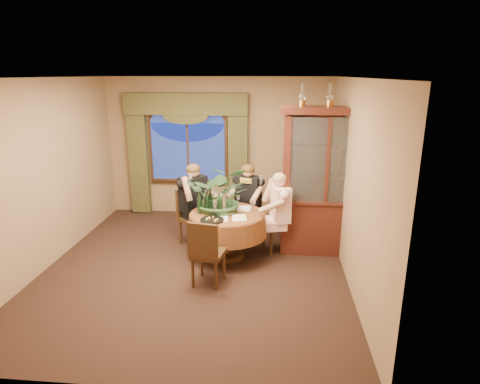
# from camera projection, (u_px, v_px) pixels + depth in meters

# --- Properties ---
(floor) EXTENTS (5.00, 5.00, 0.00)m
(floor) POSITION_uv_depth(u_px,v_px,m) (196.00, 266.00, 6.17)
(floor) COLOR black
(floor) RESTS_ON ground
(wall_back) EXTENTS (4.50, 0.00, 4.50)m
(wall_back) POSITION_uv_depth(u_px,v_px,m) (218.00, 148.00, 8.16)
(wall_back) COLOR #8D6C4B
(wall_back) RESTS_ON ground
(wall_right) EXTENTS (0.00, 5.00, 5.00)m
(wall_right) POSITION_uv_depth(u_px,v_px,m) (352.00, 182.00, 5.57)
(wall_right) COLOR #8D6C4B
(wall_right) RESTS_ON ground
(ceiling) EXTENTS (5.00, 5.00, 0.00)m
(ceiling) POSITION_uv_depth(u_px,v_px,m) (189.00, 78.00, 5.37)
(ceiling) COLOR white
(ceiling) RESTS_ON wall_back
(window) EXTENTS (1.62, 0.10, 1.32)m
(window) POSITION_uv_depth(u_px,v_px,m) (188.00, 153.00, 8.17)
(window) COLOR navy
(window) RESTS_ON wall_back
(arched_transom) EXTENTS (1.60, 0.06, 0.44)m
(arched_transom) POSITION_uv_depth(u_px,v_px,m) (187.00, 114.00, 7.95)
(arched_transom) COLOR navy
(arched_transom) RESTS_ON wall_back
(drapery_left) EXTENTS (0.38, 0.14, 2.32)m
(drapery_left) POSITION_uv_depth(u_px,v_px,m) (139.00, 158.00, 8.25)
(drapery_left) COLOR #413F1E
(drapery_left) RESTS_ON floor
(drapery_right) EXTENTS (0.38, 0.14, 2.32)m
(drapery_right) POSITION_uv_depth(u_px,v_px,m) (238.00, 160.00, 8.07)
(drapery_right) COLOR #413F1E
(drapery_right) RESTS_ON floor
(swag_valance) EXTENTS (2.45, 0.16, 0.42)m
(swag_valance) POSITION_uv_depth(u_px,v_px,m) (185.00, 104.00, 7.81)
(swag_valance) COLOR #413F1E
(swag_valance) RESTS_ON wall_back
(dining_table) EXTENTS (1.28, 1.28, 0.75)m
(dining_table) POSITION_uv_depth(u_px,v_px,m) (228.00, 235.00, 6.39)
(dining_table) COLOR maroon
(dining_table) RESTS_ON floor
(china_cabinet) EXTENTS (1.46, 0.58, 2.37)m
(china_cabinet) POSITION_uv_depth(u_px,v_px,m) (324.00, 182.00, 6.41)
(china_cabinet) COLOR #3A1713
(china_cabinet) RESTS_ON floor
(oil_lamp_left) EXTENTS (0.11, 0.11, 0.34)m
(oil_lamp_left) POSITION_uv_depth(u_px,v_px,m) (302.00, 95.00, 6.06)
(oil_lamp_left) COLOR #A5722D
(oil_lamp_left) RESTS_ON china_cabinet
(oil_lamp_center) EXTENTS (0.11, 0.11, 0.34)m
(oil_lamp_center) POSITION_uv_depth(u_px,v_px,m) (330.00, 95.00, 6.02)
(oil_lamp_center) COLOR #A5722D
(oil_lamp_center) RESTS_ON china_cabinet
(oil_lamp_right) EXTENTS (0.11, 0.11, 0.34)m
(oil_lamp_right) POSITION_uv_depth(u_px,v_px,m) (358.00, 95.00, 5.98)
(oil_lamp_right) COLOR #A5722D
(oil_lamp_right) RESTS_ON china_cabinet
(chair_right) EXTENTS (0.55, 0.55, 0.96)m
(chair_right) POSITION_uv_depth(u_px,v_px,m) (277.00, 223.00, 6.61)
(chair_right) COLOR black
(chair_right) RESTS_ON floor
(chair_back_right) EXTENTS (0.51, 0.51, 0.96)m
(chair_back_right) POSITION_uv_depth(u_px,v_px,m) (245.00, 212.00, 7.13)
(chair_back_right) COLOR black
(chair_back_right) RESTS_ON floor
(chair_back) EXTENTS (0.59, 0.59, 0.96)m
(chair_back) POSITION_uv_depth(u_px,v_px,m) (194.00, 218.00, 6.87)
(chair_back) COLOR black
(chair_back) RESTS_ON floor
(chair_front_left) EXTENTS (0.49, 0.49, 0.96)m
(chair_front_left) POSITION_uv_depth(u_px,v_px,m) (208.00, 252.00, 5.55)
(chair_front_left) COLOR black
(chair_front_left) RESTS_ON floor
(person_pink) EXTENTS (0.56, 0.59, 1.37)m
(person_pink) POSITION_uv_depth(u_px,v_px,m) (280.00, 214.00, 6.43)
(person_pink) COLOR beige
(person_pink) RESTS_ON floor
(person_back) EXTENTS (0.68, 0.69, 1.42)m
(person_back) POSITION_uv_depth(u_px,v_px,m) (193.00, 204.00, 6.86)
(person_back) COLOR black
(person_back) RESTS_ON floor
(person_scarf) EXTENTS (0.60, 0.58, 1.36)m
(person_scarf) POSITION_uv_depth(u_px,v_px,m) (248.00, 202.00, 7.06)
(person_scarf) COLOR black
(person_scarf) RESTS_ON floor
(stoneware_vase) EXTENTS (0.15, 0.15, 0.27)m
(stoneware_vase) POSITION_uv_depth(u_px,v_px,m) (222.00, 202.00, 6.37)
(stoneware_vase) COLOR #8D7C5C
(stoneware_vase) RESTS_ON dining_table
(centerpiece_plant) EXTENTS (1.02, 1.13, 0.88)m
(centerpiece_plant) POSITION_uv_depth(u_px,v_px,m) (221.00, 171.00, 6.25)
(centerpiece_plant) COLOR #2F5230
(centerpiece_plant) RESTS_ON dining_table
(olive_bowl) EXTENTS (0.15, 0.15, 0.05)m
(olive_bowl) POSITION_uv_depth(u_px,v_px,m) (228.00, 213.00, 6.20)
(olive_bowl) COLOR #48542D
(olive_bowl) RESTS_ON dining_table
(cheese_platter) EXTENTS (0.36, 0.36, 0.02)m
(cheese_platter) POSITION_uv_depth(u_px,v_px,m) (212.00, 220.00, 5.95)
(cheese_platter) COLOR black
(cheese_platter) RESTS_ON dining_table
(wine_bottle_0) EXTENTS (0.07, 0.07, 0.33)m
(wine_bottle_0) POSITION_uv_depth(u_px,v_px,m) (210.00, 200.00, 6.39)
(wine_bottle_0) COLOR black
(wine_bottle_0) RESTS_ON dining_table
(wine_bottle_1) EXTENTS (0.07, 0.07, 0.33)m
(wine_bottle_1) POSITION_uv_depth(u_px,v_px,m) (199.00, 203.00, 6.23)
(wine_bottle_1) COLOR black
(wine_bottle_1) RESTS_ON dining_table
(wine_bottle_2) EXTENTS (0.07, 0.07, 0.33)m
(wine_bottle_2) POSITION_uv_depth(u_px,v_px,m) (215.00, 202.00, 6.28)
(wine_bottle_2) COLOR tan
(wine_bottle_2) RESTS_ON dining_table
(wine_bottle_3) EXTENTS (0.07, 0.07, 0.33)m
(wine_bottle_3) POSITION_uv_depth(u_px,v_px,m) (206.00, 203.00, 6.25)
(wine_bottle_3) COLOR black
(wine_bottle_3) RESTS_ON dining_table
(wine_bottle_4) EXTENTS (0.07, 0.07, 0.33)m
(wine_bottle_4) POSITION_uv_depth(u_px,v_px,m) (219.00, 204.00, 6.21)
(wine_bottle_4) COLOR black
(wine_bottle_4) RESTS_ON dining_table
(wine_bottle_5) EXTENTS (0.07, 0.07, 0.33)m
(wine_bottle_5) POSITION_uv_depth(u_px,v_px,m) (206.00, 200.00, 6.39)
(wine_bottle_5) COLOR tan
(wine_bottle_5) RESTS_ON dining_table
(tasting_paper_0) EXTENTS (0.25, 0.33, 0.00)m
(tasting_paper_0) POSITION_uv_depth(u_px,v_px,m) (239.00, 218.00, 6.07)
(tasting_paper_0) COLOR white
(tasting_paper_0) RESTS_ON dining_table
(tasting_paper_1) EXTENTS (0.22, 0.30, 0.00)m
(tasting_paper_1) POSITION_uv_depth(u_px,v_px,m) (244.00, 208.00, 6.49)
(tasting_paper_1) COLOR white
(tasting_paper_1) RESTS_ON dining_table
(tasting_paper_2) EXTENTS (0.22, 0.31, 0.00)m
(tasting_paper_2) POSITION_uv_depth(u_px,v_px,m) (221.00, 218.00, 6.04)
(tasting_paper_2) COLOR white
(tasting_paper_2) RESTS_ON dining_table
(wine_glass_person_pink) EXTENTS (0.07, 0.07, 0.18)m
(wine_glass_person_pink) POSITION_uv_depth(u_px,v_px,m) (253.00, 206.00, 6.32)
(wine_glass_person_pink) COLOR silver
(wine_glass_person_pink) RESTS_ON dining_table
(wine_glass_person_back) EXTENTS (0.07, 0.07, 0.18)m
(wine_glass_person_back) POSITION_uv_depth(u_px,v_px,m) (210.00, 202.00, 6.54)
(wine_glass_person_back) COLOR silver
(wine_glass_person_back) RESTS_ON dining_table
(wine_glass_person_scarf) EXTENTS (0.07, 0.07, 0.18)m
(wine_glass_person_scarf) POSITION_uv_depth(u_px,v_px,m) (238.00, 200.00, 6.63)
(wine_glass_person_scarf) COLOR silver
(wine_glass_person_scarf) RESTS_ON dining_table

